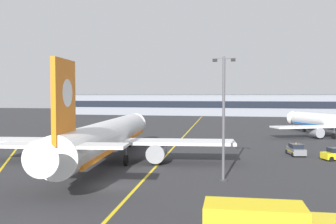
# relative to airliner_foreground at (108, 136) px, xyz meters

# --- Properties ---
(ground_plane) EXTENTS (400.00, 400.00, 0.00)m
(ground_plane) POSITION_rel_airliner_foreground_xyz_m (4.98, -11.65, -3.37)
(ground_plane) COLOR #2D2D30
(taxiway_centreline) EXTENTS (14.62, 179.45, 0.01)m
(taxiway_centreline) POSITION_rel_airliner_foreground_xyz_m (4.98, 18.35, -3.37)
(taxiway_centreline) COLOR yellow
(taxiway_centreline) RESTS_ON ground
(airliner_foreground) EXTENTS (32.36, 41.45, 11.65)m
(airliner_foreground) POSITION_rel_airliner_foreground_xyz_m (0.00, 0.00, 0.00)
(airliner_foreground) COLOR white
(airliner_foreground) RESTS_ON ground
(apron_lamp_post) EXTENTS (2.24, 0.90, 12.42)m
(apron_lamp_post) POSITION_rel_airliner_foreground_xyz_m (15.04, -7.08, 3.14)
(apron_lamp_post) COLOR #515156
(apron_lamp_post) RESTS_ON ground
(service_car_fourth) EXTENTS (2.60, 4.45, 1.79)m
(service_car_fourth) POSITION_rel_airliner_foreground_xyz_m (24.02, 11.51, -2.60)
(service_car_fourth) COLOR slate
(service_car_fourth) RESTS_ON ground
(terminal_building) EXTENTS (150.87, 12.40, 9.33)m
(terminal_building) POSITION_rel_airliner_foreground_xyz_m (5.33, 119.01, 1.30)
(terminal_building) COLOR gray
(terminal_building) RESTS_ON ground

